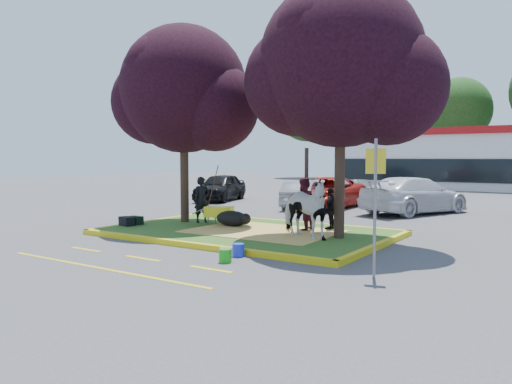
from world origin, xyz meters
The scene contains 31 objects.
ground centered at (0.00, 0.00, 0.00)m, with size 90.00×90.00×0.00m, color #424244.
median_island centered at (0.00, 0.00, 0.07)m, with size 8.00×5.00×0.15m, color #2D571B.
curb_near centered at (0.00, -2.58, 0.07)m, with size 8.30×0.16×0.15m, color yellow.
curb_far centered at (0.00, 2.58, 0.07)m, with size 8.30×0.16×0.15m, color yellow.
curb_left centered at (-4.08, 0.00, 0.07)m, with size 0.16×5.30×0.15m, color yellow.
curb_right centered at (4.08, 0.00, 0.07)m, with size 0.16×5.30×0.15m, color yellow.
straw_bedding centered at (0.60, 0.00, 0.15)m, with size 4.20×3.00×0.01m, color #E3C15D.
tree_purple_left centered at (-2.78, 0.38, 4.36)m, with size 5.06×4.20×6.51m.
tree_purple_right centered at (2.92, 0.18, 4.56)m, with size 5.30×4.40×6.82m.
fire_lane_stripe_a centered at (-2.00, -4.20, 0.00)m, with size 1.10×0.12×0.01m, color yellow.
fire_lane_stripe_b centered at (0.00, -4.20, 0.00)m, with size 1.10×0.12×0.01m, color yellow.
fire_lane_stripe_c centered at (2.00, -4.20, 0.00)m, with size 1.10×0.12×0.01m, color yellow.
fire_lane_long centered at (0.00, -5.40, 0.00)m, with size 6.00×0.10×0.01m, color yellow.
retail_building centered at (2.00, 27.98, 2.25)m, with size 20.40×8.40×4.40m.
treeline centered at (1.23, 37.61, 7.73)m, with size 46.58×7.80×14.63m.
cow centered at (2.15, -0.47, 0.94)m, with size 0.86×1.88×1.59m, color white.
calf centered at (-0.82, 0.39, 0.40)m, with size 1.13×0.64×0.49m, color black.
handler centered at (-2.21, 0.59, 0.91)m, with size 0.55×0.36×1.52m, color black.
visitor_a centered at (1.47, 0.84, 0.93)m, with size 0.76×0.59×1.56m, color #451321.
visitor_b centered at (2.08, 1.44, 0.78)m, with size 0.74×0.31×1.27m, color black.
wheelbarrow centered at (-1.44, 0.53, 0.55)m, with size 1.55×0.70×0.58m.
gear_bag_dark centered at (-3.70, -1.34, 0.29)m, with size 0.55×0.30×0.28m, color black.
gear_bag_green centered at (-3.70, -0.99, 0.28)m, with size 0.49×0.31×0.26m, color black.
sign_post centered at (5.06, -3.01, 1.66)m, with size 0.37×0.11×2.67m.
bucket_green centered at (1.85, -3.50, 0.15)m, with size 0.28×0.28×0.30m, color #189E19.
bucket_pink centered at (1.72, -3.31, 0.14)m, with size 0.27×0.27×0.29m, color #E9337B.
bucket_blue centered at (1.70, -2.80, 0.15)m, with size 0.29×0.29×0.31m, color blue.
car_black centered at (-7.83, 8.88, 0.73)m, with size 1.72×4.28×1.46m, color black.
car_silver centered at (-2.40, 7.86, 0.62)m, with size 1.31×3.77×1.24m, color gray.
car_red centered at (-1.39, 8.42, 0.70)m, with size 2.32×5.04×1.40m, color #99140C.
car_white centered at (2.54, 8.47, 0.76)m, with size 2.12×5.20×1.51m, color silver.
Camera 1 is at (8.41, -12.16, 2.32)m, focal length 35.00 mm.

